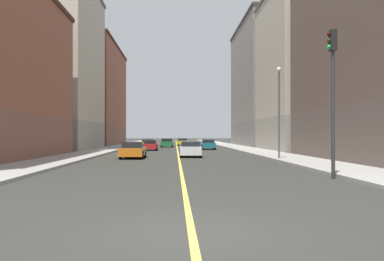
# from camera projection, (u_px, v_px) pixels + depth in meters

# --- Properties ---
(ground_plane) EXTENTS (400.00, 400.00, 0.00)m
(ground_plane) POSITION_uv_depth(u_px,v_px,m) (191.00, 231.00, 8.30)
(ground_plane) COLOR #2F2F2B
(ground_plane) RESTS_ON ground
(sidewalk_left) EXTENTS (3.63, 168.00, 0.15)m
(sidewalk_left) POSITION_uv_depth(u_px,v_px,m) (240.00, 148.00, 57.61)
(sidewalk_left) COLOR #9E9B93
(sidewalk_left) RESTS_ON ground
(sidewalk_right) EXTENTS (3.63, 168.00, 0.15)m
(sidewalk_right) POSITION_uv_depth(u_px,v_px,m) (113.00, 148.00, 56.90)
(sidewalk_right) COLOR #9E9B93
(sidewalk_right) RESTS_ON ground
(lane_center_stripe) EXTENTS (0.16, 154.00, 0.01)m
(lane_center_stripe) POSITION_uv_depth(u_px,v_px,m) (177.00, 148.00, 57.26)
(lane_center_stripe) COLOR #E5D14C
(lane_center_stripe) RESTS_ON ground
(building_left_mid) EXTENTS (10.00, 15.43, 18.64)m
(building_left_mid) POSITION_uv_depth(u_px,v_px,m) (309.00, 71.00, 49.04)
(building_left_mid) COLOR #9D9688
(building_left_mid) RESTS_ON ground
(building_left_far) EXTENTS (10.00, 23.41, 20.25)m
(building_left_far) POSITION_uv_depth(u_px,v_px,m) (269.00, 85.00, 69.62)
(building_left_far) COLOR slate
(building_left_far) RESTS_ON ground
(building_right_midblock) EXTENTS (10.00, 17.17, 20.58)m
(building_right_midblock) POSITION_uv_depth(u_px,v_px,m) (54.00, 67.00, 52.26)
(building_right_midblock) COLOR #9D9688
(building_right_midblock) RESTS_ON ground
(building_right_distant) EXTENTS (10.00, 25.55, 17.68)m
(building_right_distant) POSITION_uv_depth(u_px,v_px,m) (91.00, 96.00, 74.79)
(building_right_distant) COLOR brown
(building_right_distant) RESTS_ON ground
(traffic_light_left_near) EXTENTS (0.40, 0.32, 6.42)m
(traffic_light_left_near) POSITION_uv_depth(u_px,v_px,m) (333.00, 83.00, 18.04)
(traffic_light_left_near) COLOR #2D2D2D
(traffic_light_left_near) RESTS_ON ground
(street_lamp_left_near) EXTENTS (0.36, 0.36, 6.82)m
(street_lamp_left_near) POSITION_uv_depth(u_px,v_px,m) (279.00, 102.00, 31.43)
(street_lamp_left_near) COLOR #4C4C51
(street_lamp_left_near) RESTS_ON ground
(car_maroon) EXTENTS (2.02, 4.67, 1.27)m
(car_maroon) POSITION_uv_depth(u_px,v_px,m) (148.00, 144.00, 56.83)
(car_maroon) COLOR maroon
(car_maroon) RESTS_ON ground
(car_green) EXTENTS (1.90, 3.94, 1.30)m
(car_green) POSITION_uv_depth(u_px,v_px,m) (167.00, 143.00, 63.34)
(car_green) COLOR #1E6B38
(car_green) RESTS_ON ground
(car_white) EXTENTS (1.87, 3.93, 1.32)m
(car_white) POSITION_uv_depth(u_px,v_px,m) (190.00, 149.00, 35.61)
(car_white) COLOR white
(car_white) RESTS_ON ground
(car_red) EXTENTS (1.92, 4.08, 1.24)m
(car_red) POSITION_uv_depth(u_px,v_px,m) (149.00, 145.00, 50.68)
(car_red) COLOR red
(car_red) RESTS_ON ground
(car_orange) EXTENTS (1.92, 4.41, 1.33)m
(car_orange) POSITION_uv_depth(u_px,v_px,m) (133.00, 150.00, 33.66)
(car_orange) COLOR orange
(car_orange) RESTS_ON ground
(car_teal) EXTENTS (1.84, 4.42, 1.27)m
(car_teal) POSITION_uv_depth(u_px,v_px,m) (208.00, 144.00, 53.97)
(car_teal) COLOR #196670
(car_teal) RESTS_ON ground
(car_yellow) EXTENTS (1.99, 4.21, 1.24)m
(car_yellow) POSITION_uv_depth(u_px,v_px,m) (183.00, 142.00, 73.77)
(car_yellow) COLOR gold
(car_yellow) RESTS_ON ground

